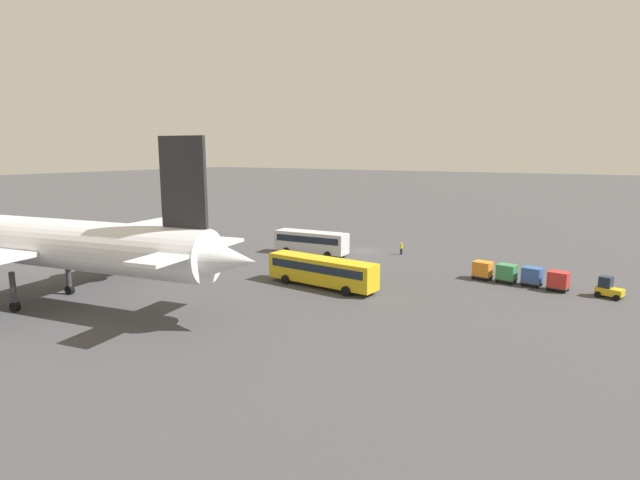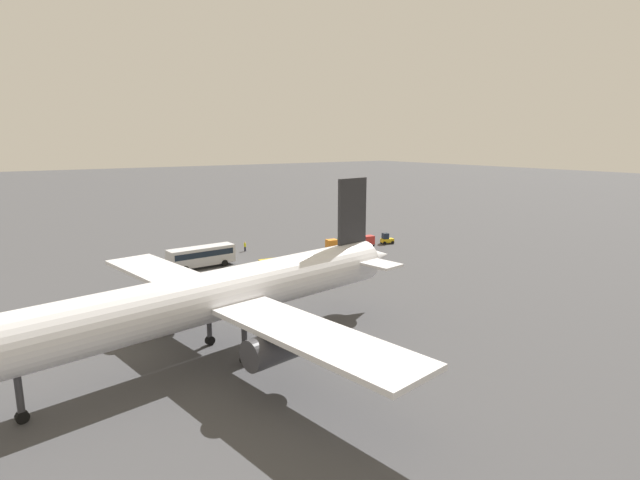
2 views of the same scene
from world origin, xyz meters
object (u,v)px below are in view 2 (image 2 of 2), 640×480
(cargo_cart_red, at_px, (368,240))
(cargo_cart_green, at_px, (344,243))
(baggage_tug, at_px, (387,239))
(shuttle_bus_far, at_px, (302,265))
(cargo_cart_blue, at_px, (355,241))
(cargo_cart_orange, at_px, (332,244))
(shuttle_bus_near, at_px, (201,255))
(airplane, at_px, (210,298))
(worker_person, at_px, (245,247))

(cargo_cart_red, distance_m, cargo_cart_green, 5.30)
(baggage_tug, relative_size, cargo_cart_green, 1.19)
(cargo_cart_red, bearing_deg, shuttle_bus_far, 27.48)
(shuttle_bus_far, bearing_deg, cargo_cart_blue, -143.11)
(cargo_cart_red, distance_m, cargo_cart_orange, 7.93)
(shuttle_bus_near, relative_size, cargo_cart_red, 4.78)
(shuttle_bus_near, relative_size, baggage_tug, 4.00)
(airplane, distance_m, shuttle_bus_near, 34.79)
(worker_person, distance_m, cargo_cart_blue, 20.35)
(cargo_cart_red, xyz_separation_m, cargo_cart_green, (5.26, -0.69, 0.00))
(cargo_cart_blue, relative_size, cargo_cart_green, 1.00)
(shuttle_bus_near, xyz_separation_m, cargo_cart_green, (-26.56, 1.80, -0.77))
(worker_person, xyz_separation_m, cargo_cart_green, (-15.81, 8.55, 0.32))
(shuttle_bus_far, distance_m, baggage_tug, 28.70)
(cargo_cart_green, bearing_deg, cargo_cart_orange, -3.44)
(cargo_cart_blue, bearing_deg, baggage_tug, 174.84)
(airplane, relative_size, shuttle_bus_near, 4.72)
(baggage_tug, bearing_deg, cargo_cart_green, 11.43)
(cargo_cart_orange, bearing_deg, cargo_cart_blue, 177.67)
(baggage_tug, height_order, cargo_cart_red, baggage_tug)
(airplane, relative_size, cargo_cart_blue, 22.58)
(cargo_cart_green, bearing_deg, airplane, 38.97)
(worker_person, relative_size, cargo_cart_orange, 0.78)
(shuttle_bus_far, bearing_deg, cargo_cart_red, -147.60)
(cargo_cart_red, relative_size, cargo_cart_orange, 1.00)
(shuttle_bus_far, bearing_deg, cargo_cart_green, -139.08)
(cargo_cart_orange, bearing_deg, airplane, 41.13)
(airplane, relative_size, baggage_tug, 18.90)
(airplane, relative_size, shuttle_bus_far, 3.90)
(shuttle_bus_far, xyz_separation_m, worker_person, (-0.76, -20.59, -1.02))
(cargo_cart_blue, distance_m, cargo_cart_orange, 5.26)
(shuttle_bus_near, distance_m, shuttle_bus_far, 17.07)
(airplane, height_order, baggage_tug, airplane)
(cargo_cart_red, bearing_deg, cargo_cart_orange, -6.11)
(shuttle_bus_near, height_order, baggage_tug, shuttle_bus_near)
(cargo_cart_orange, bearing_deg, shuttle_bus_far, 41.19)
(shuttle_bus_far, distance_m, worker_person, 20.63)
(airplane, distance_m, shuttle_bus_far, 28.81)
(shuttle_bus_far, relative_size, cargo_cart_blue, 5.79)
(worker_person, bearing_deg, cargo_cart_red, 156.34)
(baggage_tug, relative_size, cargo_cart_orange, 1.19)
(shuttle_bus_near, xyz_separation_m, cargo_cart_blue, (-29.19, 1.85, -0.77))
(airplane, xyz_separation_m, cargo_cart_blue, (-40.71, -30.75, -4.64))
(shuttle_bus_near, relative_size, cargo_cart_orange, 4.78)
(shuttle_bus_far, height_order, baggage_tug, shuttle_bus_far)
(airplane, height_order, cargo_cart_orange, airplane)
(shuttle_bus_far, distance_m, cargo_cart_orange, 18.54)
(airplane, height_order, cargo_cart_blue, airplane)
(shuttle_bus_near, relative_size, shuttle_bus_far, 0.83)
(cargo_cart_red, height_order, cargo_cart_green, same)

